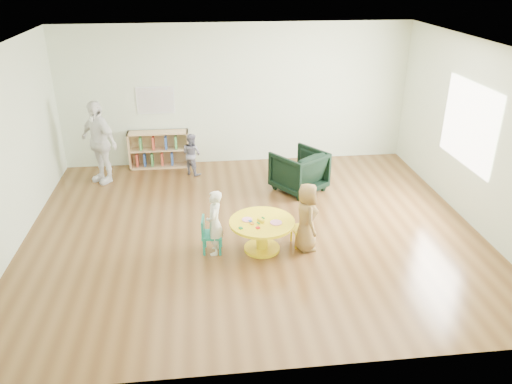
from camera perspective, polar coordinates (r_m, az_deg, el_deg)
room at (r=7.18m, az=-0.34°, el=9.06°), size 7.10×7.00×2.80m
activity_table at (r=7.21m, az=0.69°, el=-4.36°), size 0.95×0.95×0.52m
kid_chair_left at (r=7.23m, az=-5.36°, el=-4.77°), size 0.31×0.31×0.54m
kid_chair_right at (r=7.43m, az=5.45°, el=-4.02°), size 0.31×0.31×0.51m
bookshelf at (r=10.37m, az=-11.08°, el=4.81°), size 1.20×0.30×0.75m
alphabet_poster at (r=10.20m, az=-11.42°, el=10.25°), size 0.74×0.01×0.54m
armchair at (r=9.11m, az=4.93°, el=2.42°), size 1.14×1.14×0.76m
child_left at (r=7.09m, az=-4.76°, el=-3.52°), size 0.29×0.39×0.97m
child_right at (r=7.19m, az=5.80°, el=-2.88°), size 0.36×0.53×1.03m
toddler at (r=9.86m, az=-7.36°, el=4.33°), size 0.51×0.50×0.83m
adult_caretaker at (r=9.78m, az=-17.53°, el=5.48°), size 0.94×0.90×1.57m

